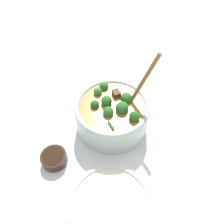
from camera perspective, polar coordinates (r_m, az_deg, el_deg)
ground_plane at (r=0.75m, az=0.00°, el=-3.32°), size 4.00×4.00×0.00m
stew_bowl at (r=0.70m, az=0.05°, el=-0.33°), size 0.23×0.23×0.27m
condiment_bowl at (r=0.68m, az=-14.91°, el=-11.52°), size 0.08×0.08×0.03m
empty_plate at (r=0.62m, az=-0.52°, el=-23.31°), size 0.23×0.23×0.02m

